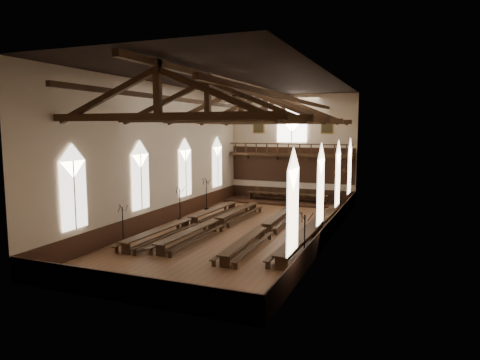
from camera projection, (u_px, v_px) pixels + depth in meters
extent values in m
plane|color=brown|center=(241.00, 230.00, 28.98)|extent=(26.00, 26.00, 0.00)
plane|color=#C3AE93|center=(292.00, 148.00, 40.36)|extent=(12.00, 0.00, 12.00)
plane|color=#C3AE93|center=(117.00, 178.00, 16.38)|extent=(12.00, 0.00, 12.00)
plane|color=#C3AE93|center=(163.00, 155.00, 30.58)|extent=(0.00, 26.00, 26.00)
plane|color=#C3AE93|center=(332.00, 159.00, 26.17)|extent=(0.00, 26.00, 26.00)
plane|color=black|center=(241.00, 80.00, 27.77)|extent=(26.00, 26.00, 0.00)
cube|color=#33190F|center=(291.00, 194.00, 40.85)|extent=(11.90, 0.08, 1.20)
cube|color=#33190F|center=(121.00, 288.00, 16.95)|extent=(11.90, 0.08, 1.20)
cube|color=#33190F|center=(165.00, 215.00, 31.09)|extent=(0.08, 25.90, 1.20)
cube|color=#33190F|center=(330.00, 229.00, 26.71)|extent=(0.08, 25.90, 1.20)
cube|color=silver|center=(74.00, 195.00, 22.44)|extent=(0.05, 1.80, 3.60)
cube|color=silver|center=(72.00, 161.00, 22.22)|extent=(0.05, 1.80, 1.80)
cylinder|color=#C3AE93|center=(75.00, 195.00, 22.42)|extent=(0.08, 0.08, 3.60)
cube|color=silver|center=(141.00, 182.00, 27.97)|extent=(0.05, 1.80, 3.60)
cube|color=silver|center=(140.00, 154.00, 27.75)|extent=(0.05, 1.80, 1.80)
cylinder|color=#C3AE93|center=(141.00, 182.00, 27.95)|extent=(0.08, 0.08, 3.60)
cube|color=silver|center=(185.00, 173.00, 33.50)|extent=(0.05, 1.80, 3.60)
cube|color=silver|center=(185.00, 150.00, 33.28)|extent=(0.05, 1.80, 1.80)
cylinder|color=#C3AE93|center=(186.00, 173.00, 33.49)|extent=(0.08, 0.08, 3.60)
cube|color=silver|center=(217.00, 167.00, 39.03)|extent=(0.05, 1.80, 3.60)
cube|color=silver|center=(217.00, 147.00, 38.82)|extent=(0.05, 1.80, 1.80)
cylinder|color=#C3AE93|center=(218.00, 167.00, 39.02)|extent=(0.08, 0.08, 3.60)
cube|color=silver|center=(293.00, 211.00, 18.10)|extent=(0.05, 1.80, 3.60)
cube|color=silver|center=(293.00, 169.00, 17.88)|extent=(0.05, 1.80, 1.80)
cylinder|color=#C3AE93|center=(292.00, 211.00, 18.11)|extent=(0.08, 0.08, 3.60)
cube|color=silver|center=(320.00, 192.00, 23.63)|extent=(0.05, 1.80, 3.60)
cube|color=silver|center=(321.00, 159.00, 23.41)|extent=(0.05, 1.80, 1.80)
cylinder|color=#C3AE93|center=(320.00, 192.00, 23.65)|extent=(0.08, 0.08, 3.60)
cube|color=silver|center=(338.00, 180.00, 29.16)|extent=(0.05, 1.80, 3.60)
cube|color=silver|center=(338.00, 153.00, 28.95)|extent=(0.05, 1.80, 1.80)
cylinder|color=#C3AE93|center=(337.00, 180.00, 29.18)|extent=(0.08, 0.08, 3.60)
cube|color=silver|center=(349.00, 171.00, 34.70)|extent=(0.05, 1.80, 3.60)
cube|color=silver|center=(350.00, 149.00, 34.48)|extent=(0.05, 1.80, 1.80)
cylinder|color=#C3AE93|center=(349.00, 171.00, 34.71)|extent=(0.08, 0.08, 3.60)
cube|color=white|center=(292.00, 129.00, 40.05)|extent=(2.80, 0.05, 2.40)
cube|color=white|center=(292.00, 116.00, 39.90)|extent=(2.80, 0.05, 2.80)
cylinder|color=#C3AE93|center=(292.00, 129.00, 40.01)|extent=(0.10, 0.10, 2.40)
cube|color=#362211|center=(290.00, 155.00, 39.83)|extent=(11.80, 1.20, 0.20)
cube|color=#33190F|center=(291.00, 165.00, 40.49)|extent=(11.80, 0.10, 3.30)
cube|color=#362211|center=(289.00, 144.00, 39.21)|extent=(11.60, 0.12, 0.10)
cube|color=#362211|center=(288.00, 154.00, 39.32)|extent=(11.60, 0.12, 0.10)
cube|color=#362211|center=(246.00, 156.00, 41.89)|extent=(0.35, 0.40, 0.50)
cube|color=#362211|center=(276.00, 157.00, 40.78)|extent=(0.35, 0.40, 0.50)
cube|color=#362211|center=(307.00, 158.00, 39.68)|extent=(0.35, 0.40, 0.50)
cube|color=#362211|center=(339.00, 159.00, 38.58)|extent=(0.35, 0.40, 0.50)
cube|color=brown|center=(259.00, 126.00, 41.24)|extent=(1.15, 0.06, 1.45)
cube|color=black|center=(259.00, 126.00, 41.20)|extent=(0.95, 0.04, 1.25)
cube|color=brown|center=(327.00, 126.00, 38.81)|extent=(1.15, 0.06, 1.45)
cube|color=black|center=(327.00, 126.00, 38.77)|extent=(0.95, 0.04, 1.25)
cube|color=#362211|center=(158.00, 117.00, 18.86)|extent=(11.70, 0.35, 0.35)
cube|color=#362211|center=(158.00, 87.00, 18.70)|extent=(0.30, 0.30, 2.40)
cube|color=#362211|center=(105.00, 98.00, 19.81)|extent=(5.44, 0.26, 2.40)
cube|color=#362211|center=(217.00, 94.00, 17.69)|extent=(5.44, 0.26, 2.40)
cube|color=#362211|center=(208.00, 119.00, 23.47)|extent=(11.70, 0.35, 0.35)
cube|color=#362211|center=(208.00, 95.00, 23.31)|extent=(0.30, 0.30, 2.40)
cube|color=#362211|center=(162.00, 103.00, 24.42)|extent=(5.44, 0.26, 2.40)
cube|color=#362211|center=(257.00, 101.00, 22.30)|extent=(5.44, 0.26, 2.40)
cube|color=#362211|center=(241.00, 120.00, 28.08)|extent=(11.70, 0.35, 0.35)
cube|color=#362211|center=(241.00, 100.00, 27.93)|extent=(0.30, 0.30, 2.40)
cube|color=#362211|center=(202.00, 107.00, 29.03)|extent=(5.44, 0.26, 2.40)
cube|color=#362211|center=(284.00, 106.00, 26.91)|extent=(5.44, 0.26, 2.40)
cube|color=#362211|center=(265.00, 121.00, 32.69)|extent=(11.70, 0.35, 0.35)
cube|color=#362211|center=(265.00, 104.00, 32.54)|extent=(0.30, 0.30, 2.40)
cube|color=#362211|center=(231.00, 110.00, 33.64)|extent=(5.44, 0.26, 2.40)
cube|color=#362211|center=(302.00, 109.00, 31.53)|extent=(5.44, 0.26, 2.40)
cube|color=#362211|center=(283.00, 122.00, 37.30)|extent=(11.70, 0.35, 0.35)
cube|color=#362211|center=(284.00, 107.00, 37.15)|extent=(0.30, 0.30, 2.40)
cube|color=#362211|center=(252.00, 112.00, 38.25)|extent=(5.44, 0.26, 2.40)
cube|color=#362211|center=(316.00, 111.00, 36.14)|extent=(5.44, 0.26, 2.40)
cube|color=#362211|center=(196.00, 102.00, 29.16)|extent=(0.25, 25.70, 0.25)
cube|color=#362211|center=(291.00, 99.00, 26.69)|extent=(0.25, 25.70, 0.25)
cube|color=#362211|center=(241.00, 85.00, 27.80)|extent=(0.30, 25.70, 0.30)
cube|color=#362211|center=(161.00, 230.00, 26.15)|extent=(0.98, 6.91, 0.08)
cube|color=#362211|center=(130.00, 249.00, 23.33)|extent=(0.59, 0.10, 0.66)
cube|color=#362211|center=(186.00, 225.00, 29.05)|extent=(0.59, 0.10, 0.66)
cube|color=#362211|center=(161.00, 237.00, 26.20)|extent=(0.34, 6.09, 0.08)
cube|color=#362211|center=(153.00, 234.00, 26.43)|extent=(0.57, 6.89, 0.06)
cube|color=#362211|center=(121.00, 250.00, 23.55)|extent=(0.22, 0.08, 0.38)
cube|color=#362211|center=(178.00, 226.00, 29.36)|extent=(0.22, 0.08, 0.38)
cube|color=#362211|center=(169.00, 236.00, 25.93)|extent=(0.57, 6.89, 0.06)
cube|color=#362211|center=(139.00, 253.00, 23.06)|extent=(0.22, 0.08, 0.38)
cube|color=#362211|center=(194.00, 228.00, 28.86)|extent=(0.22, 0.08, 0.38)
cube|color=#362211|center=(213.00, 209.00, 32.97)|extent=(0.98, 6.91, 0.08)
cube|color=#362211|center=(194.00, 222.00, 30.16)|extent=(0.59, 0.10, 0.66)
cube|color=#362211|center=(229.00, 207.00, 35.87)|extent=(0.59, 0.10, 0.66)
cube|color=#362211|center=(213.00, 215.00, 33.02)|extent=(0.34, 6.09, 0.08)
cube|color=#362211|center=(206.00, 212.00, 33.25)|extent=(0.57, 6.89, 0.06)
cube|color=#362211|center=(186.00, 223.00, 30.38)|extent=(0.22, 0.08, 0.38)
cube|color=#362211|center=(222.00, 208.00, 36.18)|extent=(0.22, 0.08, 0.38)
cube|color=#362211|center=(220.00, 213.00, 32.76)|extent=(0.57, 6.89, 0.06)
cube|color=#362211|center=(201.00, 225.00, 29.88)|extent=(0.22, 0.08, 0.38)
cube|color=#362211|center=(235.00, 209.00, 35.68)|extent=(0.22, 0.08, 0.38)
cube|color=#362211|center=(191.00, 231.00, 25.82)|extent=(0.87, 6.88, 0.08)
cube|color=#362211|center=(164.00, 251.00, 23.02)|extent=(0.59, 0.09, 0.66)
cube|color=#362211|center=(213.00, 226.00, 28.71)|extent=(0.59, 0.09, 0.66)
cube|color=#362211|center=(191.00, 239.00, 25.87)|extent=(0.24, 6.08, 0.08)
cube|color=#362211|center=(182.00, 235.00, 26.09)|extent=(0.46, 6.87, 0.06)
cube|color=#362211|center=(154.00, 252.00, 23.23)|extent=(0.22, 0.07, 0.38)
cube|color=#362211|center=(205.00, 227.00, 29.01)|extent=(0.22, 0.07, 0.38)
cube|color=#362211|center=(200.00, 237.00, 25.61)|extent=(0.46, 6.87, 0.06)
cube|color=#362211|center=(173.00, 255.00, 22.75)|extent=(0.22, 0.07, 0.38)
cube|color=#362211|center=(221.00, 229.00, 28.53)|extent=(0.22, 0.07, 0.38)
cube|color=#362211|center=(237.00, 210.00, 32.64)|extent=(0.87, 6.88, 0.08)
cube|color=#362211|center=(220.00, 223.00, 29.84)|extent=(0.59, 0.09, 0.66)
cube|color=#362211|center=(251.00, 208.00, 35.53)|extent=(0.59, 0.09, 0.66)
cube|color=#362211|center=(237.00, 216.00, 32.70)|extent=(0.24, 6.08, 0.08)
cube|color=#362211|center=(230.00, 213.00, 32.91)|extent=(0.46, 6.87, 0.06)
cube|color=#362211|center=(212.00, 224.00, 30.05)|extent=(0.22, 0.07, 0.38)
cube|color=#362211|center=(244.00, 209.00, 35.83)|extent=(0.22, 0.07, 0.38)
cube|color=#362211|center=(244.00, 214.00, 32.44)|extent=(0.46, 6.87, 0.06)
cube|color=#362211|center=(228.00, 226.00, 29.57)|extent=(0.22, 0.07, 0.38)
cube|color=#362211|center=(258.00, 210.00, 35.36)|extent=(0.22, 0.07, 0.38)
cube|color=#362211|center=(243.00, 240.00, 23.94)|extent=(0.85, 6.59, 0.08)
cube|color=#362211|center=(221.00, 261.00, 21.25)|extent=(0.56, 0.09, 0.63)
cube|color=#362211|center=(260.00, 234.00, 26.71)|extent=(0.56, 0.09, 0.63)
cube|color=#362211|center=(243.00, 247.00, 23.99)|extent=(0.25, 5.82, 0.08)
cube|color=#362211|center=(233.00, 244.00, 24.17)|extent=(0.46, 6.57, 0.06)
cube|color=#362211|center=(210.00, 263.00, 21.42)|extent=(0.21, 0.07, 0.37)
cube|color=#362211|center=(251.00, 235.00, 26.96)|extent=(0.21, 0.07, 0.37)
cube|color=#362211|center=(253.00, 246.00, 23.77)|extent=(0.46, 6.57, 0.06)
cube|color=#362211|center=(232.00, 265.00, 21.03)|extent=(0.21, 0.07, 0.37)
cube|color=#362211|center=(269.00, 237.00, 26.57)|extent=(0.21, 0.07, 0.37)
cube|color=#362211|center=(280.00, 215.00, 30.76)|extent=(0.85, 6.59, 0.08)
cube|color=#362211|center=(267.00, 229.00, 28.08)|extent=(0.56, 0.09, 0.63)
cube|color=#362211|center=(291.00, 212.00, 33.53)|extent=(0.56, 0.09, 0.63)
cube|color=#362211|center=(280.00, 221.00, 30.81)|extent=(0.25, 5.82, 0.08)
cube|color=#362211|center=(272.00, 218.00, 30.99)|extent=(0.46, 6.57, 0.06)
cube|color=#362211|center=(259.00, 230.00, 28.25)|extent=(0.21, 0.07, 0.37)
cube|color=#362211|center=(284.00, 213.00, 33.79)|extent=(0.21, 0.07, 0.37)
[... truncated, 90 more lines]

